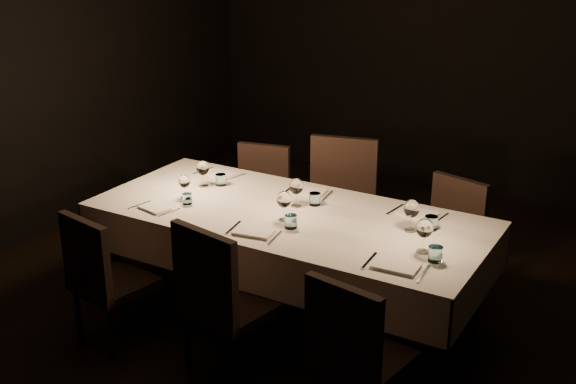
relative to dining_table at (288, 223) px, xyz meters
The scene contains 14 objects.
room 0.81m from the dining_table, ahead, with size 5.01×6.01×3.01m.
dining_table is the anchor object (origin of this frame).
chair_near_left 1.18m from the dining_table, 133.56° to the right, with size 0.49×0.49×0.88m.
place_setting_near_left 0.76m from the dining_table, 163.14° to the right, with size 0.30×0.39×0.16m.
chair_near_center 0.78m from the dining_table, 88.49° to the right, with size 0.54×0.54×0.97m.
place_setting_near_center 0.27m from the dining_table, 77.56° to the right, with size 0.36×0.41×0.19m.
chair_near_right 1.21m from the dining_table, 43.86° to the right, with size 0.50×0.50×0.90m.
place_setting_near_right 0.98m from the dining_table, 12.94° to the right, with size 0.36×0.42×0.20m.
chair_far_left 1.08m from the dining_table, 132.22° to the left, with size 0.50×0.50×0.87m.
place_setting_far_left 0.79m from the dining_table, 163.74° to the left, with size 0.35×0.41×0.18m.
chair_far_center 0.77m from the dining_table, 90.98° to the left, with size 0.60×0.60×1.03m.
place_setting_far_center 0.26m from the dining_table, 90.95° to the left, with size 0.35×0.41×0.19m.
chair_far_right 1.14m from the dining_table, 43.71° to the left, with size 0.51×0.51×0.87m.
place_setting_far_right 0.82m from the dining_table, 15.60° to the left, with size 0.36×0.42×0.20m.
Camera 1 is at (2.13, -3.64, 2.48)m, focal length 45.00 mm.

